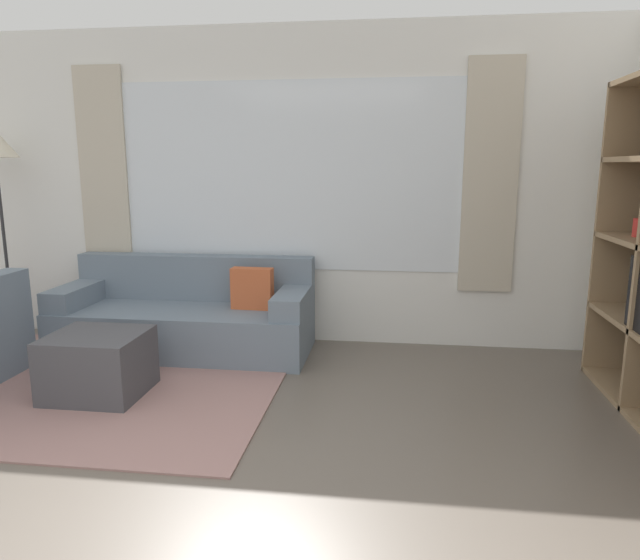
{
  "coord_description": "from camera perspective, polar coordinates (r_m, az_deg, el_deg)",
  "views": [
    {
      "loc": [
        0.92,
        -1.62,
        1.54
      ],
      "look_at": [
        0.46,
        1.8,
        0.85
      ],
      "focal_mm": 32.0,
      "sensor_mm": 36.0,
      "label": 1
    }
  ],
  "objects": [
    {
      "name": "wall_back",
      "position": [
        5.02,
        -3.04,
        9.19
      ],
      "size": [
        6.69,
        0.11,
        2.7
      ],
      "color": "white",
      "rests_on": "ground_plane"
    },
    {
      "name": "ottoman",
      "position": [
        4.18,
        -21.29,
        -7.92
      ],
      "size": [
        0.62,
        0.57,
        0.44
      ],
      "color": "#47474C",
      "rests_on": "ground_plane"
    },
    {
      "name": "area_rug",
      "position": [
        4.52,
        -23.4,
        -9.51
      ],
      "size": [
        2.95,
        2.17,
        0.01
      ],
      "primitive_type": "cube",
      "color": "gray",
      "rests_on": "ground_plane"
    },
    {
      "name": "couch_main",
      "position": [
        4.96,
        -13.12,
        -3.7
      ],
      "size": [
        2.1,
        0.83,
        0.78
      ],
      "color": "slate",
      "rests_on": "ground_plane"
    }
  ]
}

